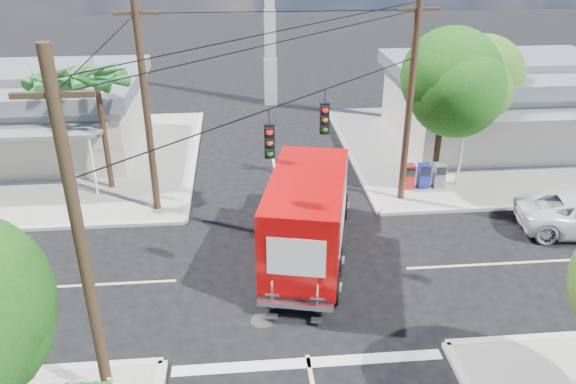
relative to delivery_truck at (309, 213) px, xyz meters
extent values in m
plane|color=black|center=(-0.66, -1.20, -1.73)|extent=(120.00, 120.00, 0.00)
cube|color=gray|center=(10.34, 9.80, -1.66)|extent=(14.00, 14.00, 0.14)
cube|color=beige|center=(3.34, 9.80, -1.66)|extent=(0.25, 14.00, 0.14)
cube|color=beige|center=(10.34, 2.80, -1.66)|extent=(14.00, 0.25, 0.14)
cube|color=gray|center=(-11.66, 9.80, -1.66)|extent=(14.00, 14.00, 0.14)
cube|color=beige|center=(-4.66, 9.80, -1.66)|extent=(0.25, 14.00, 0.14)
cube|color=beige|center=(-11.66, 2.80, -1.66)|extent=(14.00, 0.25, 0.14)
cube|color=beige|center=(-0.66, 8.80, -1.72)|extent=(0.12, 12.00, 0.01)
cube|color=beige|center=(9.34, -1.20, -1.72)|extent=(12.00, 0.12, 0.01)
cube|color=silver|center=(-0.66, -5.50, -1.72)|extent=(7.50, 0.40, 0.01)
cube|color=silver|center=(11.84, 10.80, 0.11)|extent=(11.00, 8.00, 3.40)
cube|color=slate|center=(11.84, 10.80, 2.16)|extent=(11.80, 8.80, 0.70)
cube|color=slate|center=(11.84, 10.80, 2.66)|extent=(6.05, 4.40, 0.50)
cube|color=slate|center=(11.84, 5.90, 1.31)|extent=(9.90, 1.80, 0.15)
cylinder|color=silver|center=(7.44, 5.10, -0.14)|extent=(0.12, 0.12, 2.90)
cube|color=beige|center=(-12.66, 11.30, 0.01)|extent=(10.00, 8.00, 3.20)
cube|color=slate|center=(-12.66, 11.30, 1.96)|extent=(10.80, 8.80, 0.70)
cube|color=slate|center=(-12.66, 11.30, 2.46)|extent=(5.50, 4.40, 0.50)
cylinder|color=silver|center=(-8.66, 5.60, -0.24)|extent=(0.12, 0.12, 2.70)
cube|color=silver|center=(-0.16, 18.80, -0.23)|extent=(0.80, 0.80, 3.00)
cube|color=silver|center=(-0.16, 18.80, 2.77)|extent=(0.70, 0.70, 3.00)
cylinder|color=#422D1C|center=(6.54, 5.60, 0.46)|extent=(0.28, 0.28, 4.10)
sphere|color=#105512|center=(6.54, 5.60, 3.02)|extent=(4.10, 4.10, 4.10)
sphere|color=#105512|center=(6.14, 5.80, 3.28)|extent=(3.33, 3.33, 3.33)
sphere|color=#105512|center=(6.89, 5.30, 2.89)|extent=(3.58, 3.58, 3.58)
cylinder|color=#422D1C|center=(9.14, 7.80, 0.21)|extent=(0.28, 0.28, 3.58)
sphere|color=#38601F|center=(9.14, 7.80, 2.45)|extent=(3.58, 3.58, 3.58)
sphere|color=#38601F|center=(8.74, 8.00, 2.67)|extent=(2.91, 2.91, 2.91)
sphere|color=#38601F|center=(9.49, 7.50, 2.33)|extent=(3.14, 3.14, 3.14)
cylinder|color=#422D1C|center=(-8.16, 6.30, 0.91)|extent=(0.24, 0.24, 5.00)
cone|color=#286D28|center=(-7.26, 6.30, 3.51)|extent=(0.50, 2.06, 0.98)
cone|color=#286D28|center=(-7.60, 7.00, 3.51)|extent=(1.92, 1.68, 0.98)
cone|color=#286D28|center=(-8.36, 7.18, 3.51)|extent=(2.12, 0.95, 0.98)
cone|color=#286D28|center=(-8.97, 6.69, 3.51)|extent=(1.34, 2.07, 0.98)
cone|color=#286D28|center=(-8.97, 5.91, 3.51)|extent=(1.34, 2.07, 0.98)
cone|color=#286D28|center=(-8.36, 5.42, 3.51)|extent=(2.12, 0.95, 0.98)
cone|color=#286D28|center=(-7.60, 5.59, 3.51)|extent=(1.92, 1.68, 0.98)
cylinder|color=#422D1C|center=(-10.16, 7.80, 0.71)|extent=(0.24, 0.24, 4.60)
cone|color=#286D28|center=(-9.26, 7.80, 3.11)|extent=(0.50, 2.06, 0.98)
cone|color=#286D28|center=(-9.60, 8.50, 3.11)|extent=(1.92, 1.68, 0.98)
cone|color=#286D28|center=(-10.36, 8.68, 3.11)|extent=(2.12, 0.95, 0.98)
cone|color=#286D28|center=(-10.97, 8.19, 3.11)|extent=(1.34, 2.07, 0.98)
cone|color=#286D28|center=(-10.97, 7.41, 3.11)|extent=(1.34, 2.07, 0.98)
cone|color=#286D28|center=(-10.36, 6.92, 3.11)|extent=(2.12, 0.95, 0.98)
cone|color=#286D28|center=(-9.60, 7.09, 3.11)|extent=(1.92, 1.68, 0.98)
cylinder|color=#473321|center=(-5.86, -6.40, 2.77)|extent=(0.28, 0.28, 9.00)
cube|color=#473321|center=(-5.86, -6.40, 6.27)|extent=(1.60, 0.12, 0.12)
cylinder|color=#473321|center=(4.54, 4.00, 2.77)|extent=(0.28, 0.28, 9.00)
cube|color=#473321|center=(4.54, 4.00, 6.27)|extent=(1.60, 0.12, 0.12)
cylinder|color=#473321|center=(-5.86, 4.00, 2.77)|extent=(0.28, 0.28, 9.00)
cube|color=#473321|center=(-5.86, 4.00, 6.27)|extent=(1.60, 0.12, 0.12)
cylinder|color=black|center=(-0.66, -1.20, 4.47)|extent=(10.43, 10.43, 0.04)
cube|color=black|center=(-1.46, -2.00, 3.52)|extent=(0.30, 0.24, 1.05)
sphere|color=red|center=(-1.46, -2.14, 3.85)|extent=(0.20, 0.20, 0.20)
cube|color=black|center=(0.44, -0.10, 3.52)|extent=(0.30, 0.24, 1.05)
sphere|color=red|center=(0.44, -0.24, 3.85)|extent=(0.20, 0.20, 0.20)
cube|color=red|center=(5.14, 5.00, -1.04)|extent=(0.50, 0.50, 1.10)
cube|color=navy|center=(5.84, 5.00, -1.04)|extent=(0.50, 0.50, 1.10)
cube|color=slate|center=(6.54, 5.00, -1.04)|extent=(0.50, 0.50, 1.10)
cube|color=black|center=(0.04, 0.15, -1.19)|extent=(3.91, 7.88, 0.24)
cube|color=#C70707|center=(0.71, 3.03, -0.42)|extent=(2.65, 2.14, 2.14)
cube|color=black|center=(0.87, 3.69, -0.03)|extent=(2.04, 0.70, 0.92)
cube|color=silver|center=(0.91, 3.88, -1.09)|extent=(2.20, 0.62, 0.34)
cube|color=#C70707|center=(-0.16, -0.70, 0.26)|extent=(3.65, 6.04, 2.82)
cube|color=white|center=(1.04, -0.98, 0.41)|extent=(0.82, 3.41, 1.26)
cube|color=white|center=(-1.36, -0.42, 0.41)|extent=(0.82, 3.41, 1.26)
cube|color=white|center=(-0.81, -3.46, 0.41)|extent=(1.71, 0.42, 1.26)
cube|color=silver|center=(-0.84, -3.58, -1.19)|extent=(2.32, 0.77, 0.17)
cube|color=silver|center=(-1.53, -3.55, -0.80)|extent=(0.44, 0.16, 0.97)
cube|color=silver|center=(-0.21, -3.86, -0.80)|extent=(0.44, 0.16, 0.97)
cylinder|color=black|center=(-0.41, 3.15, -1.19)|extent=(0.55, 1.11, 1.07)
cylinder|color=black|center=(1.77, 2.64, -1.19)|extent=(0.55, 1.11, 1.07)
cylinder|color=black|center=(-1.70, -2.34, -1.19)|extent=(0.55, 1.11, 1.07)
cylinder|color=black|center=(0.48, -2.85, -1.19)|extent=(0.55, 1.11, 1.07)
camera|label=1|loc=(-2.31, -17.27, 9.31)|focal=35.00mm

